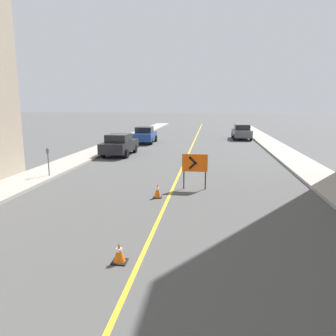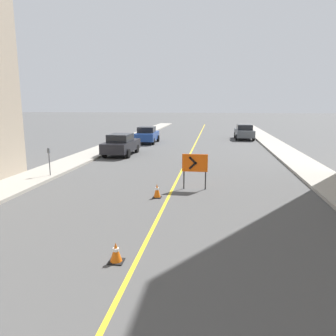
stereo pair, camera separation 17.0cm
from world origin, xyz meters
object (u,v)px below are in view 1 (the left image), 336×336
traffic_cone_third (119,253)px  traffic_cone_fourth (157,191)px  parked_car_curb_far (242,132)px  parking_meter_near_curb (48,156)px  parked_car_curb_mid (145,135)px  arrow_barricade_primary (195,164)px  parked_car_curb_near (119,144)px

traffic_cone_third → traffic_cone_fourth: bearing=89.8°
parked_car_curb_far → parking_meter_near_curb: parked_car_curb_far is taller
traffic_cone_fourth → parked_car_curb_far: bearing=76.9°
traffic_cone_third → parked_car_curb_far: parked_car_curb_far is taller
parked_car_curb_mid → parked_car_curb_far: bearing=24.0°
parking_meter_near_curb → arrow_barricade_primary: bearing=-8.8°
traffic_cone_fourth → parked_car_curb_far: parked_car_curb_far is taller
parked_car_curb_far → traffic_cone_fourth: bearing=-104.1°
traffic_cone_fourth → parked_car_curb_near: (-4.60, 10.75, 0.51)m
traffic_cone_fourth → parked_car_curb_near: size_ratio=0.13×
traffic_cone_fourth → arrow_barricade_primary: 2.30m
parked_car_curb_mid → parked_car_curb_far: size_ratio=1.01×
parked_car_curb_near → parked_car_curb_mid: 7.79m
parked_car_curb_mid → parked_car_curb_far: (9.65, 4.70, 0.00)m
parked_car_curb_near → parked_car_curb_far: bearing=53.4°
arrow_barricade_primary → parking_meter_near_curb: arrow_barricade_primary is taller
parked_car_curb_near → parking_meter_near_curb: 8.14m
parked_car_curb_near → parked_car_curb_far: same height
traffic_cone_third → parked_car_curb_near: parked_car_curb_near is taller
parked_car_curb_far → parking_meter_near_curb: (-11.49, -20.47, 0.36)m
arrow_barricade_primary → traffic_cone_fourth: bearing=-131.3°
parked_car_curb_near → traffic_cone_third: bearing=-72.3°
arrow_barricade_primary → parked_car_curb_far: size_ratio=0.37×
traffic_cone_fourth → parking_meter_near_curb: size_ratio=0.41×
arrow_barricade_primary → traffic_cone_third: bearing=-101.0°
traffic_cone_fourth → parking_meter_near_curb: parking_meter_near_curb is taller
traffic_cone_third → parking_meter_near_curb: 10.37m
parked_car_curb_near → parked_car_curb_mid: bearing=89.5°
parked_car_curb_near → parked_car_curb_far: (10.00, 12.48, 0.00)m
parked_car_curb_mid → parked_car_curb_far: same height
traffic_cone_third → traffic_cone_fourth: traffic_cone_fourth is taller
traffic_cone_third → parked_car_curb_mid: size_ratio=0.12×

